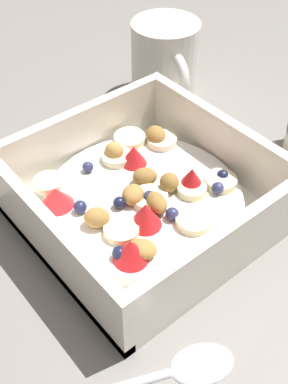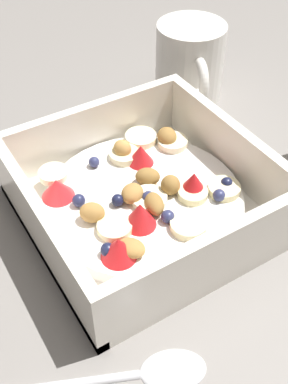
{
  "view_description": "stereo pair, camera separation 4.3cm",
  "coord_description": "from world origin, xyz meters",
  "views": [
    {
      "loc": [
        0.23,
        -0.21,
        0.33
      ],
      "look_at": [
        -0.01,
        -0.01,
        0.03
      ],
      "focal_mm": 45.09,
      "sensor_mm": 36.0,
      "label": 1
    },
    {
      "loc": [
        0.26,
        -0.17,
        0.33
      ],
      "look_at": [
        -0.01,
        -0.01,
        0.03
      ],
      "focal_mm": 45.09,
      "sensor_mm": 36.0,
      "label": 2
    }
  ],
  "objects": [
    {
      "name": "spoon",
      "position": [
        0.12,
        -0.1,
        0.0
      ],
      "size": [
        0.09,
        0.17,
        0.01
      ],
      "color": "silver",
      "rests_on": "ground"
    },
    {
      "name": "fruit_bowl",
      "position": [
        -0.01,
        -0.01,
        0.02
      ],
      "size": [
        0.2,
        0.2,
        0.07
      ],
      "color": "white",
      "rests_on": "ground"
    },
    {
      "name": "coffee_mug",
      "position": [
        -0.15,
        0.14,
        0.05
      ],
      "size": [
        0.11,
        0.08,
        0.09
      ],
      "color": "white",
      "rests_on": "ground"
    },
    {
      "name": "ground_plane",
      "position": [
        0.0,
        0.0,
        0.0
      ],
      "size": [
        2.4,
        2.4,
        0.0
      ],
      "primitive_type": "plane",
      "color": "gray"
    }
  ]
}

